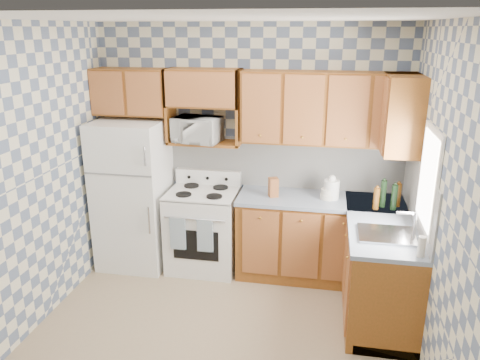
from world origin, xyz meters
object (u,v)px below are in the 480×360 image
refrigerator (133,194)px  stove_body (204,230)px  microwave (197,130)px  electric_kettle (332,189)px

refrigerator → stove_body: bearing=1.8°
refrigerator → microwave: microwave is taller
microwave → refrigerator: bearing=-161.6°
electric_kettle → microwave: bearing=177.2°
stove_body → electric_kettle: bearing=1.2°
refrigerator → electric_kettle: 2.21m
stove_body → microwave: microwave is taller
refrigerator → stove_body: size_ratio=1.87×
stove_body → microwave: (-0.07, 0.10, 1.14)m
refrigerator → electric_kettle: size_ratio=8.28×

